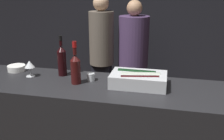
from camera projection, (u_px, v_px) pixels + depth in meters
name	position (u px, v px, depth m)	size (l,w,h in m)	color
wall_back_chalkboard	(143.00, 14.00, 3.99)	(6.40, 0.06, 2.80)	black
ice_bin_with_bottles	(139.00, 79.00, 1.92)	(0.42, 0.27, 0.11)	#B7BABF
bowl_white	(17.00, 68.00, 2.27)	(0.16, 0.16, 0.05)	white
wine_glass	(30.00, 65.00, 2.10)	(0.08, 0.08, 0.14)	silver
candle_votive	(91.00, 77.00, 2.03)	(0.06, 0.06, 0.06)	silver
red_wine_bottle_black_foil	(62.00, 60.00, 2.12)	(0.08, 0.08, 0.35)	black
red_wine_bottle_tall	(75.00, 67.00, 1.94)	(0.08, 0.08, 0.34)	#380F0F
person_in_hoodie	(133.00, 55.00, 3.50)	(0.41, 0.41, 1.66)	black
person_blond_tee	(102.00, 51.00, 3.47)	(0.34, 0.34, 1.72)	black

